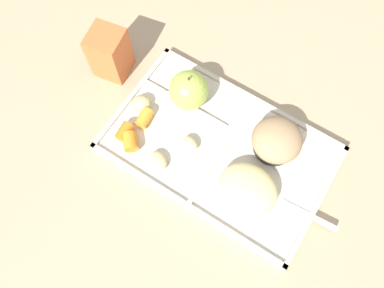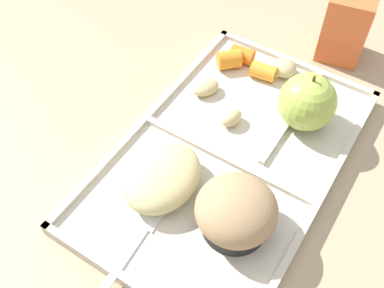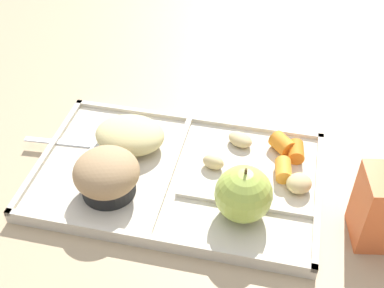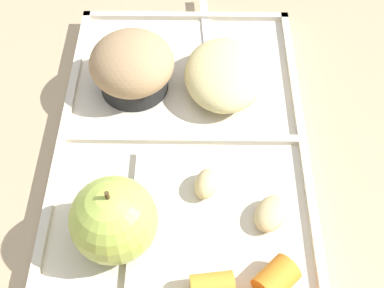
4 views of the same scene
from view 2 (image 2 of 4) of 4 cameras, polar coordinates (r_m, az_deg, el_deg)
ground at (r=0.58m, az=4.56°, el=-2.22°), size 6.00×6.00×0.00m
lunch_tray at (r=0.57m, az=4.66°, el=-1.75°), size 0.40×0.25×0.02m
green_apple at (r=0.59m, az=14.30°, el=5.14°), size 0.07×0.07×0.08m
bran_muffin at (r=0.49m, az=5.56°, el=-8.57°), size 0.09×0.09×0.06m
carrot_slice_tilted at (r=0.65m, az=8.96°, el=9.01°), size 0.03×0.04×0.02m
carrot_slice_back at (r=0.66m, az=4.70°, el=10.55°), size 0.04×0.04×0.03m
carrot_slice_small at (r=0.68m, az=6.34°, el=11.10°), size 0.03×0.04×0.02m
potato_chunk_golden at (r=0.63m, az=1.74°, el=7.14°), size 0.05×0.04×0.02m
potato_chunk_wedge at (r=0.59m, az=5.00°, el=3.30°), size 0.04×0.03×0.02m
potato_chunk_large at (r=0.66m, az=11.58°, el=9.40°), size 0.05×0.05×0.02m
egg_noodle_pile at (r=0.52m, az=-3.80°, el=-4.15°), size 0.10×0.08×0.04m
meatball_side at (r=0.53m, az=-3.60°, el=-4.08°), size 0.03×0.03×0.03m
meatball_center at (r=0.53m, az=-2.69°, el=-3.03°), size 0.03×0.03×0.03m
meatball_back at (r=0.54m, az=-4.33°, el=-2.29°), size 0.03×0.03×0.03m
meatball_front at (r=0.52m, az=-3.83°, el=-4.51°), size 0.03×0.03×0.03m
plastic_fork at (r=0.51m, az=-6.90°, el=-11.88°), size 0.16×0.02×0.00m
milk_carton at (r=0.72m, az=18.85°, el=13.93°), size 0.07×0.07×0.10m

